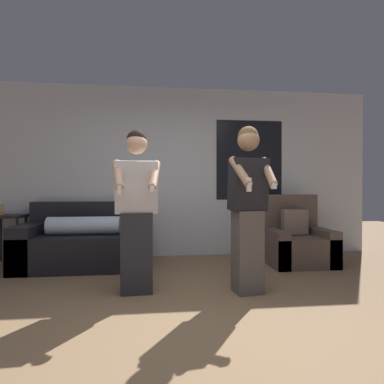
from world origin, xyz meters
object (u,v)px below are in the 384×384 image
(armchair, at_px, (294,241))
(person_left, at_px, (137,210))
(couch, at_px, (87,243))
(side_table, at_px, (8,225))
(person_right, at_px, (248,206))

(armchair, bearing_deg, person_left, -154.59)
(armchair, bearing_deg, couch, 177.25)
(couch, height_order, side_table, couch)
(armchair, bearing_deg, person_right, -131.95)
(armchair, xyz_separation_m, person_left, (-2.20, -1.04, 0.54))
(side_table, height_order, person_left, person_left)
(armchair, xyz_separation_m, person_right, (-1.05, -1.17, 0.58))
(couch, relative_size, person_left, 1.02)
(couch, bearing_deg, person_right, -34.43)
(side_table, bearing_deg, person_right, -27.24)
(side_table, xyz_separation_m, person_left, (1.95, -1.46, 0.30))
(armchair, height_order, side_table, armchair)
(person_left, bearing_deg, couch, 123.23)
(armchair, relative_size, side_table, 1.16)
(side_table, bearing_deg, person_left, -36.88)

